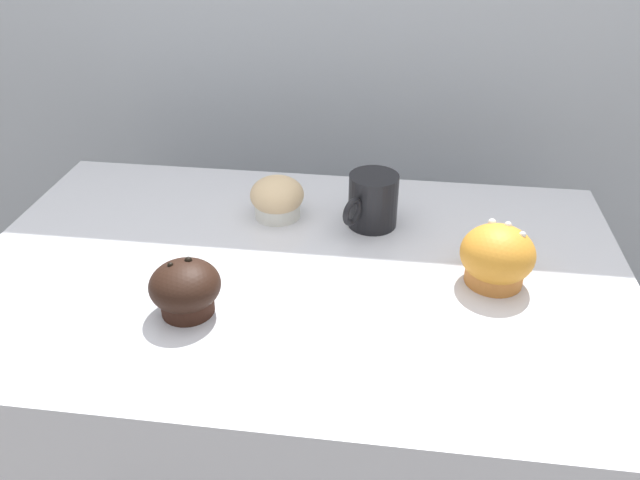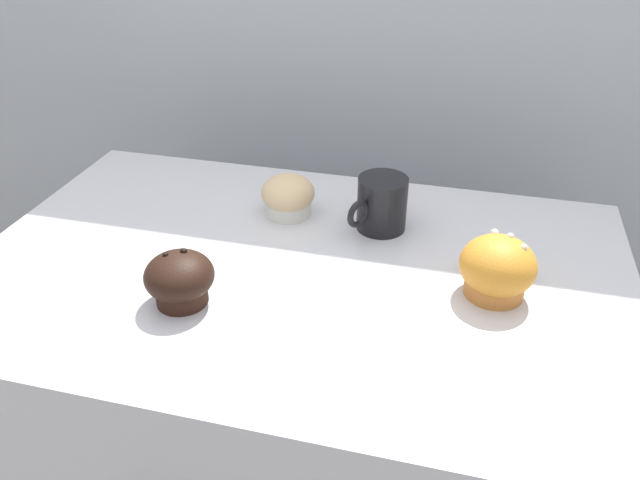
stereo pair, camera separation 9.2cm
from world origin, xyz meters
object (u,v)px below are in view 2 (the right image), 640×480
at_px(coffee_cup, 381,203).
at_px(muffin_front_center, 497,268).
at_px(muffin_back_left, 180,279).
at_px(muffin_back_right, 288,196).

bearing_deg(coffee_cup, muffin_front_center, -36.90).
xyz_separation_m(muffin_back_left, muffin_back_right, (0.07, 0.28, -0.00)).
relative_size(muffin_back_left, muffin_back_right, 1.05).
relative_size(muffin_front_center, coffee_cup, 0.92).
height_order(muffin_front_center, muffin_back_left, muffin_front_center).
distance_m(muffin_back_left, coffee_cup, 0.36).
xyz_separation_m(muffin_back_left, coffee_cup, (0.23, 0.27, 0.01)).
height_order(muffin_back_left, muffin_back_right, muffin_back_left).
height_order(muffin_back_left, coffee_cup, coffee_cup).
distance_m(muffin_back_left, muffin_back_right, 0.28).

